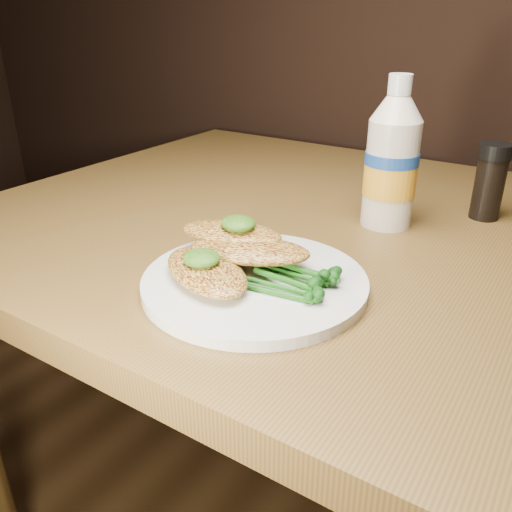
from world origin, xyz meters
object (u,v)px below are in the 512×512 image
Objects in this scene: plate at (255,282)px; mayo_bottle at (393,153)px; dining_table at (369,448)px; pepper_grinder at (490,182)px.

plate is 1.21× the size of mayo_bottle.
mayo_bottle is at bearing 130.80° from dining_table.
plate is 0.39m from pepper_grinder.
pepper_grinder is at bearing 65.66° from plate.
plate is at bearing -108.56° from dining_table.
plate is 0.27m from mayo_bottle.
dining_table is at bearing -123.27° from pepper_grinder.
mayo_bottle is (0.05, 0.25, 0.09)m from plate.
pepper_grinder reaches higher than plate.
dining_table is 0.45m from pepper_grinder.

